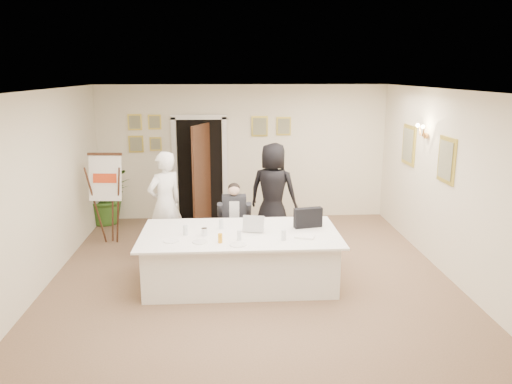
{
  "coord_description": "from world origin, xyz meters",
  "views": [
    {
      "loc": [
        -0.34,
        -6.85,
        3.05
      ],
      "look_at": [
        0.1,
        0.6,
        1.25
      ],
      "focal_mm": 35.0,
      "sensor_mm": 36.0,
      "label": 1
    }
  ],
  "objects_px": {
    "paper_stack": "(305,237)",
    "steel_jug": "(204,232)",
    "standing_woman": "(273,192)",
    "flip_chart": "(109,203)",
    "seated_man": "(234,220)",
    "oj_glass": "(220,238)",
    "standing_man": "(165,204)",
    "laptop": "(253,221)",
    "potted_palm": "(107,195)",
    "laptop_bag": "(308,218)",
    "conference_table": "(240,257)"
  },
  "relations": [
    {
      "from": "paper_stack",
      "to": "steel_jug",
      "type": "height_order",
      "value": "steel_jug"
    },
    {
      "from": "steel_jug",
      "to": "standing_woman",
      "type": "bearing_deg",
      "value": 60.2
    },
    {
      "from": "steel_jug",
      "to": "flip_chart",
      "type": "bearing_deg",
      "value": 132.12
    },
    {
      "from": "laptop",
      "to": "potted_palm",
      "type": "bearing_deg",
      "value": 146.75
    },
    {
      "from": "standing_woman",
      "to": "steel_jug",
      "type": "xyz_separation_m",
      "value": [
        -1.18,
        -2.05,
        -0.08
      ]
    },
    {
      "from": "flip_chart",
      "to": "standing_woman",
      "type": "distance_m",
      "value": 2.97
    },
    {
      "from": "laptop",
      "to": "oj_glass",
      "type": "distance_m",
      "value": 0.71
    },
    {
      "from": "conference_table",
      "to": "paper_stack",
      "type": "relative_size",
      "value": 10.6
    },
    {
      "from": "standing_man",
      "to": "paper_stack",
      "type": "height_order",
      "value": "standing_man"
    },
    {
      "from": "seated_man",
      "to": "potted_palm",
      "type": "relative_size",
      "value": 1.07
    },
    {
      "from": "paper_stack",
      "to": "steel_jug",
      "type": "distance_m",
      "value": 1.43
    },
    {
      "from": "potted_palm",
      "to": "paper_stack",
      "type": "xyz_separation_m",
      "value": [
        3.54,
        -3.42,
        0.19
      ]
    },
    {
      "from": "flip_chart",
      "to": "laptop",
      "type": "height_order",
      "value": "flip_chart"
    },
    {
      "from": "conference_table",
      "to": "flip_chart",
      "type": "distance_m",
      "value": 2.99
    },
    {
      "from": "standing_woman",
      "to": "laptop_bag",
      "type": "bearing_deg",
      "value": 123.38
    },
    {
      "from": "conference_table",
      "to": "flip_chart",
      "type": "height_order",
      "value": "flip_chart"
    },
    {
      "from": "oj_glass",
      "to": "potted_palm",
      "type": "bearing_deg",
      "value": 123.36
    },
    {
      "from": "standing_man",
      "to": "oj_glass",
      "type": "xyz_separation_m",
      "value": [
        0.94,
        -1.72,
        -0.05
      ]
    },
    {
      "from": "flip_chart",
      "to": "potted_palm",
      "type": "distance_m",
      "value": 1.33
    },
    {
      "from": "flip_chart",
      "to": "standing_man",
      "type": "height_order",
      "value": "standing_man"
    },
    {
      "from": "conference_table",
      "to": "laptop",
      "type": "height_order",
      "value": "laptop"
    },
    {
      "from": "oj_glass",
      "to": "steel_jug",
      "type": "distance_m",
      "value": 0.4
    },
    {
      "from": "seated_man",
      "to": "standing_man",
      "type": "bearing_deg",
      "value": 165.29
    },
    {
      "from": "laptop_bag",
      "to": "oj_glass",
      "type": "height_order",
      "value": "laptop_bag"
    },
    {
      "from": "laptop",
      "to": "laptop_bag",
      "type": "distance_m",
      "value": 0.84
    },
    {
      "from": "conference_table",
      "to": "seated_man",
      "type": "height_order",
      "value": "seated_man"
    },
    {
      "from": "potted_palm",
      "to": "steel_jug",
      "type": "xyz_separation_m",
      "value": [
        2.12,
        -3.25,
        0.23
      ]
    },
    {
      "from": "standing_woman",
      "to": "potted_palm",
      "type": "height_order",
      "value": "standing_woman"
    },
    {
      "from": "seated_man",
      "to": "potted_palm",
      "type": "bearing_deg",
      "value": 136.42
    },
    {
      "from": "standing_woman",
      "to": "paper_stack",
      "type": "height_order",
      "value": "standing_woman"
    },
    {
      "from": "oj_glass",
      "to": "standing_woman",
      "type": "bearing_deg",
      "value": 68.29
    },
    {
      "from": "standing_woman",
      "to": "conference_table",
      "type": "bearing_deg",
      "value": 92.82
    },
    {
      "from": "conference_table",
      "to": "paper_stack",
      "type": "distance_m",
      "value": 1.03
    },
    {
      "from": "conference_table",
      "to": "laptop_bag",
      "type": "distance_m",
      "value": 1.17
    },
    {
      "from": "laptop_bag",
      "to": "paper_stack",
      "type": "bearing_deg",
      "value": -116.08
    },
    {
      "from": "standing_woman",
      "to": "paper_stack",
      "type": "relative_size",
      "value": 6.69
    },
    {
      "from": "steel_jug",
      "to": "oj_glass",
      "type": "bearing_deg",
      "value": -54.46
    },
    {
      "from": "paper_stack",
      "to": "steel_jug",
      "type": "bearing_deg",
      "value": 173.28
    },
    {
      "from": "standing_woman",
      "to": "laptop",
      "type": "relative_size",
      "value": 5.32
    },
    {
      "from": "standing_woman",
      "to": "laptop",
      "type": "xyz_separation_m",
      "value": [
        -0.47,
        -1.85,
        0.01
      ]
    },
    {
      "from": "potted_palm",
      "to": "laptop",
      "type": "height_order",
      "value": "potted_palm"
    },
    {
      "from": "oj_glass",
      "to": "standing_man",
      "type": "bearing_deg",
      "value": 118.69
    },
    {
      "from": "steel_jug",
      "to": "conference_table",
      "type": "bearing_deg",
      "value": 11.63
    },
    {
      "from": "conference_table",
      "to": "laptop_bag",
      "type": "bearing_deg",
      "value": 11.07
    },
    {
      "from": "standing_man",
      "to": "standing_woman",
      "type": "distance_m",
      "value": 2.0
    },
    {
      "from": "laptop",
      "to": "steel_jug",
      "type": "bearing_deg",
      "value": -150.15
    },
    {
      "from": "laptop_bag",
      "to": "flip_chart",
      "type": "bearing_deg",
      "value": 141.42
    },
    {
      "from": "seated_man",
      "to": "steel_jug",
      "type": "distance_m",
      "value": 1.3
    },
    {
      "from": "seated_man",
      "to": "laptop_bag",
      "type": "distance_m",
      "value": 1.44
    },
    {
      "from": "flip_chart",
      "to": "standing_man",
      "type": "distance_m",
      "value": 1.23
    }
  ]
}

